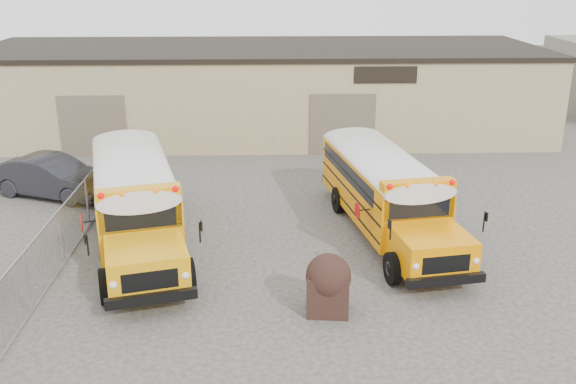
{
  "coord_description": "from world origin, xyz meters",
  "views": [
    {
      "loc": [
        0.38,
        -15.33,
        8.81
      ],
      "look_at": [
        1.04,
        4.99,
        1.6
      ],
      "focal_mm": 40.0,
      "sensor_mm": 36.0,
      "label": 1
    }
  ],
  "objects_px": {
    "tarp_bundle": "(328,283)",
    "school_bus_left": "(124,147)",
    "school_bus_right": "(340,144)",
    "car_dark": "(52,177)"
  },
  "relations": [
    {
      "from": "tarp_bundle",
      "to": "school_bus_left",
      "type": "bearing_deg",
      "value": 125.12
    },
    {
      "from": "school_bus_left",
      "to": "school_bus_right",
      "type": "distance_m",
      "value": 9.06
    },
    {
      "from": "tarp_bundle",
      "to": "car_dark",
      "type": "xyz_separation_m",
      "value": [
        -10.22,
        9.48,
        -0.03
      ]
    },
    {
      "from": "school_bus_left",
      "to": "tarp_bundle",
      "type": "height_order",
      "value": "school_bus_left"
    },
    {
      "from": "school_bus_right",
      "to": "tarp_bundle",
      "type": "distance_m",
      "value": 11.37
    },
    {
      "from": "school_bus_left",
      "to": "car_dark",
      "type": "height_order",
      "value": "school_bus_left"
    },
    {
      "from": "car_dark",
      "to": "school_bus_left",
      "type": "bearing_deg",
      "value": -43.87
    },
    {
      "from": "car_dark",
      "to": "school_bus_right",
      "type": "bearing_deg",
      "value": -59.45
    },
    {
      "from": "tarp_bundle",
      "to": "school_bus_right",
      "type": "bearing_deg",
      "value": 82.26
    },
    {
      "from": "school_bus_left",
      "to": "car_dark",
      "type": "xyz_separation_m",
      "value": [
        -2.7,
        -1.21,
        -0.85
      ]
    }
  ]
}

